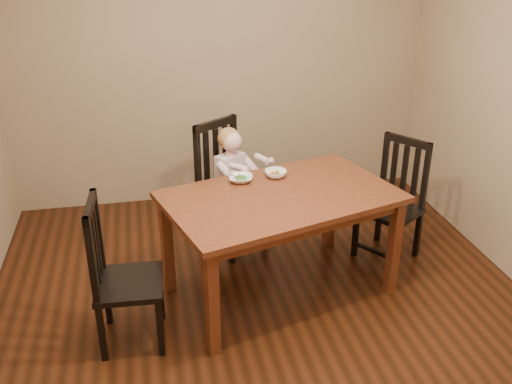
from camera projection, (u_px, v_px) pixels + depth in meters
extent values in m
cube|color=#3F1C0D|center=(264.00, 306.00, 4.19)|extent=(4.00, 4.00, 0.01)
cube|color=#977D5F|center=(219.00, 65.00, 5.40)|extent=(4.00, 0.01, 2.70)
cube|color=#977D5F|center=(400.00, 331.00, 1.85)|extent=(4.00, 0.01, 2.70)
cube|color=#4A2011|center=(281.00, 197.00, 4.06)|extent=(1.83, 1.39, 0.04)
cube|color=#4A2011|center=(281.00, 205.00, 4.09)|extent=(1.67, 1.23, 0.09)
cube|color=#4A2011|center=(212.00, 303.00, 3.59)|extent=(0.09, 0.09, 0.77)
cube|color=#4A2011|center=(394.00, 247.00, 4.21)|extent=(0.09, 0.09, 0.77)
cube|color=#4A2011|center=(167.00, 245.00, 4.25)|extent=(0.09, 0.09, 0.77)
cube|color=#4A2011|center=(330.00, 204.00, 4.87)|extent=(0.09, 0.09, 0.77)
cube|color=black|center=(233.00, 197.00, 4.81)|extent=(0.65, 0.64, 0.04)
cube|color=black|center=(235.00, 208.00, 5.17)|extent=(0.06, 0.06, 0.44)
cube|color=black|center=(200.00, 223.00, 4.90)|extent=(0.06, 0.06, 0.44)
cube|color=black|center=(266.00, 222.00, 4.93)|extent=(0.06, 0.06, 0.44)
cube|color=black|center=(231.00, 239.00, 4.66)|extent=(0.06, 0.06, 0.44)
cube|color=black|center=(234.00, 149.00, 4.93)|extent=(0.06, 0.06, 0.61)
cube|color=black|center=(198.00, 162.00, 4.66)|extent=(0.06, 0.06, 0.61)
cube|color=black|center=(215.00, 124.00, 4.68)|extent=(0.40, 0.28, 0.06)
cube|color=black|center=(226.00, 155.00, 4.88)|extent=(0.05, 0.04, 0.53)
cube|color=black|center=(216.00, 159.00, 4.81)|extent=(0.05, 0.04, 0.53)
cube|color=black|center=(207.00, 162.00, 4.74)|extent=(0.05, 0.04, 0.53)
cube|color=black|center=(129.00, 284.00, 3.70)|extent=(0.45, 0.47, 0.04)
cube|color=black|center=(107.00, 298.00, 3.94)|extent=(0.04, 0.04, 0.42)
cube|color=black|center=(102.00, 333.00, 3.60)|extent=(0.04, 0.04, 0.42)
cube|color=black|center=(160.00, 293.00, 3.99)|extent=(0.04, 0.04, 0.42)
cube|color=black|center=(160.00, 328.00, 3.65)|extent=(0.04, 0.04, 0.42)
cube|color=black|center=(98.00, 230.00, 3.71)|extent=(0.04, 0.04, 0.58)
cube|color=black|center=(91.00, 261.00, 3.37)|extent=(0.04, 0.04, 0.58)
cube|color=black|center=(90.00, 207.00, 3.43)|extent=(0.06, 0.43, 0.06)
cube|color=black|center=(97.00, 241.00, 3.65)|extent=(0.02, 0.05, 0.50)
cube|color=black|center=(95.00, 249.00, 3.55)|extent=(0.02, 0.05, 0.50)
cube|color=black|center=(94.00, 257.00, 3.46)|extent=(0.02, 0.05, 0.50)
cube|color=black|center=(389.00, 210.00, 4.67)|extent=(0.59, 0.60, 0.04)
cube|color=black|center=(418.00, 234.00, 4.76)|extent=(0.06, 0.06, 0.41)
cube|color=black|center=(379.00, 220.00, 5.00)|extent=(0.06, 0.06, 0.41)
cube|color=black|center=(395.00, 250.00, 4.53)|extent=(0.06, 0.06, 0.41)
cube|color=black|center=(356.00, 234.00, 4.76)|extent=(0.06, 0.06, 0.41)
cube|color=black|center=(426.00, 177.00, 4.54)|extent=(0.06, 0.06, 0.57)
cube|color=black|center=(385.00, 164.00, 4.77)|extent=(0.06, 0.06, 0.57)
cube|color=black|center=(408.00, 141.00, 4.55)|extent=(0.27, 0.36, 0.06)
cube|color=black|center=(415.00, 177.00, 4.61)|extent=(0.04, 0.05, 0.49)
cube|color=black|center=(404.00, 174.00, 4.67)|extent=(0.04, 0.05, 0.49)
cube|color=black|center=(394.00, 170.00, 4.73)|extent=(0.04, 0.05, 0.49)
imported|color=white|center=(241.00, 179.00, 4.24)|extent=(0.21, 0.21, 0.04)
imported|color=white|center=(276.00, 174.00, 4.32)|extent=(0.20, 0.20, 0.05)
cube|color=silver|center=(237.00, 177.00, 4.20)|extent=(0.13, 0.07, 0.05)
cube|color=silver|center=(237.00, 179.00, 4.21)|extent=(0.05, 0.04, 0.01)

